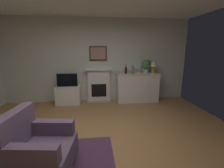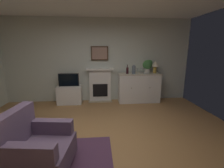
{
  "view_description": "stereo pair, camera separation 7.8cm",
  "coord_description": "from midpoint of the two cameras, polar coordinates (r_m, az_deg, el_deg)",
  "views": [
    {
      "loc": [
        -0.08,
        -2.47,
        1.71
      ],
      "look_at": [
        0.28,
        0.68,
        1.0
      ],
      "focal_mm": 24.95,
      "sensor_mm": 36.0,
      "label": 1
    },
    {
      "loc": [
        -0.0,
        -2.47,
        1.71
      ],
      "look_at": [
        0.28,
        0.68,
        1.0
      ],
      "focal_mm": 24.95,
      "sensor_mm": 36.0,
      "label": 2
    }
  ],
  "objects": [
    {
      "name": "table_lamp",
      "position": [
        5.22,
        15.95,
        6.86
      ],
      "size": [
        0.26,
        0.26,
        0.4
      ],
      "color": "#B79338",
      "rests_on": "sideboard_cabinet"
    },
    {
      "name": "wine_glass_left",
      "position": [
        5.06,
        9.75,
        5.2
      ],
      "size": [
        0.07,
        0.07,
        0.16
      ],
      "color": "silver",
      "rests_on": "sideboard_cabinet"
    },
    {
      "name": "fireplace_unit",
      "position": [
        5.16,
        -3.93,
        -0.37
      ],
      "size": [
        0.87,
        0.3,
        1.1
      ],
      "color": "white",
      "rests_on": "ground_plane"
    },
    {
      "name": "wall_rear",
      "position": [
        5.17,
        -4.61,
        8.5
      ],
      "size": [
        6.05,
        0.06,
        2.68
      ],
      "primitive_type": "cube",
      "color": "silver",
      "rests_on": "ground_plane"
    },
    {
      "name": "tv_cabinet",
      "position": [
        5.15,
        -14.79,
        -3.81
      ],
      "size": [
        0.75,
        0.42,
        0.57
      ],
      "color": "white",
      "rests_on": "ground_plane"
    },
    {
      "name": "wine_glass_right",
      "position": [
        5.07,
        12.32,
        5.1
      ],
      "size": [
        0.07,
        0.07,
        0.16
      ],
      "color": "silver",
      "rests_on": "sideboard_cabinet"
    },
    {
      "name": "vase_decorative",
      "position": [
        4.98,
        8.43,
        5.32
      ],
      "size": [
        0.11,
        0.11,
        0.28
      ],
      "color": "slate",
      "rests_on": "sideboard_cabinet"
    },
    {
      "name": "wine_glass_center",
      "position": [
        5.05,
        11.08,
        5.13
      ],
      "size": [
        0.07,
        0.07,
        0.16
      ],
      "color": "silver",
      "rests_on": "sideboard_cabinet"
    },
    {
      "name": "area_rug",
      "position": [
        2.77,
        -21.12,
        -26.27
      ],
      "size": [
        1.9,
        1.41,
        0.02
      ],
      "primitive_type": "cube",
      "color": "#4C2D47",
      "rests_on": "ground_plane"
    },
    {
      "name": "sideboard_cabinet",
      "position": [
        5.19,
        10.23,
        -1.32
      ],
      "size": [
        1.36,
        0.49,
        0.95
      ],
      "color": "white",
      "rests_on": "ground_plane"
    },
    {
      "name": "framed_picture",
      "position": [
        5.08,
        -4.12,
        11.15
      ],
      "size": [
        0.55,
        0.04,
        0.45
      ],
      "color": "#473323"
    },
    {
      "name": "ground_plane",
      "position": [
        3.03,
        -3.62,
        -22.86
      ],
      "size": [
        6.05,
        5.44,
        0.1
      ],
      "primitive_type": "cube",
      "color": "#9E7042",
      "rests_on": "ground"
    },
    {
      "name": "armchair",
      "position": [
        2.54,
        -25.26,
        -20.28
      ],
      "size": [
        0.9,
        0.86,
        0.92
      ],
      "color": "#604C66",
      "rests_on": "ground_plane"
    },
    {
      "name": "wine_bottle",
      "position": [
        4.96,
        6.1,
        4.99
      ],
      "size": [
        0.08,
        0.08,
        0.29
      ],
      "color": "#331419",
      "rests_on": "sideboard_cabinet"
    },
    {
      "name": "tv_set",
      "position": [
        5.01,
        -15.14,
        1.46
      ],
      "size": [
        0.62,
        0.07,
        0.4
      ],
      "color": "black",
      "rests_on": "tv_cabinet"
    },
    {
      "name": "potted_plant_small",
      "position": [
        5.19,
        13.37,
        6.71
      ],
      "size": [
        0.3,
        0.3,
        0.43
      ],
      "color": "beige",
      "rests_on": "sideboard_cabinet"
    }
  ]
}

